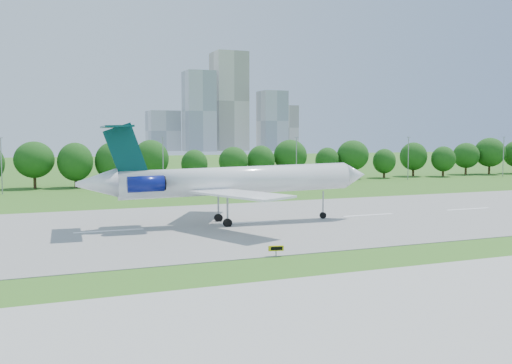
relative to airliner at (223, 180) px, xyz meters
name	(u,v)px	position (x,y,z in m)	size (l,w,h in m)	color
ground	(486,244)	(24.01, -25.12, -6.38)	(600.00, 600.00, 0.00)	#2D5716
runway	(368,215)	(24.01, -0.12, -6.34)	(400.00, 45.00, 0.08)	gray
tree_line	(229,160)	(24.01, 66.88, -0.19)	(288.40, 8.40, 10.40)	#382314
light_poles	(233,161)	(21.51, 56.88, -0.04)	(175.90, 0.25, 12.19)	gray
skyline	(225,113)	(124.17, 365.49, 24.08)	(127.00, 52.00, 80.00)	#B2B2B7
airliner	(223,180)	(0.00, 0.00, 0.00)	(42.75, 31.17, 14.41)	white
taxi_sign_left	(276,249)	(-1.76, -22.46, -5.53)	(1.64, 0.51, 1.15)	gray
service_vehicle_a	(103,187)	(-9.76, 58.55, -5.76)	(1.32, 3.79, 1.25)	silver
service_vehicle_b	(228,183)	(21.10, 59.74, -5.73)	(1.55, 3.84, 1.31)	white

